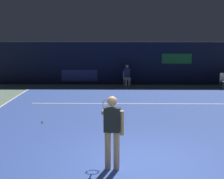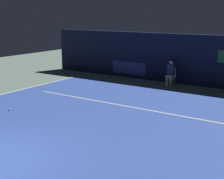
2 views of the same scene
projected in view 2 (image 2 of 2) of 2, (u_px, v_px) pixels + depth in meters
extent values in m
plane|color=slate|center=(90.00, 117.00, 12.26)|extent=(32.24, 32.24, 0.00)
cube|color=#3856B2|center=(90.00, 117.00, 12.26)|extent=(11.00, 11.10, 0.01)
cube|color=white|center=(119.00, 105.00, 13.83)|extent=(8.58, 0.10, 0.01)
cube|color=#141933|center=(175.00, 58.00, 17.96)|extent=(15.86, 0.30, 2.60)
cube|color=navy|center=(129.00, 68.00, 19.51)|extent=(2.20, 0.04, 0.70)
cube|color=white|center=(170.00, 77.00, 17.40)|extent=(0.48, 0.44, 0.04)
cube|color=white|center=(172.00, 72.00, 17.52)|extent=(0.42, 0.07, 0.42)
cylinder|color=#B2B2B7|center=(166.00, 81.00, 17.39)|extent=(0.03, 0.03, 0.46)
cylinder|color=#B2B2B7|center=(173.00, 82.00, 17.22)|extent=(0.03, 0.03, 0.46)
cylinder|color=#B2B2B7|center=(168.00, 80.00, 17.68)|extent=(0.03, 0.03, 0.46)
cylinder|color=#B2B2B7|center=(175.00, 81.00, 17.51)|extent=(0.03, 0.03, 0.46)
cube|color=tan|center=(170.00, 76.00, 17.32)|extent=(0.36, 0.43, 0.14)
cylinder|color=tan|center=(167.00, 82.00, 17.27)|extent=(0.11, 0.11, 0.46)
cylinder|color=tan|center=(170.00, 82.00, 17.19)|extent=(0.11, 0.11, 0.46)
cube|color=#23284C|center=(171.00, 70.00, 17.35)|extent=(0.36, 0.25, 0.52)
sphere|color=beige|center=(171.00, 62.00, 17.27)|extent=(0.20, 0.20, 0.20)
cylinder|color=#141933|center=(171.00, 60.00, 17.24)|extent=(0.19, 0.19, 0.04)
sphere|color=#CCE033|center=(9.00, 110.00, 13.07)|extent=(0.07, 0.07, 0.07)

